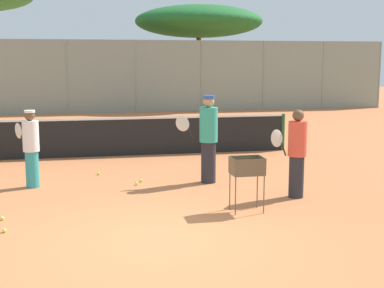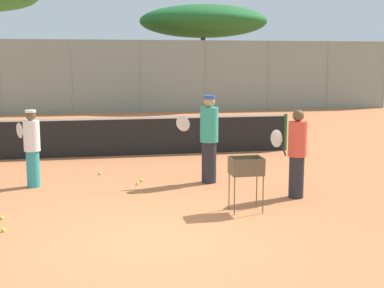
% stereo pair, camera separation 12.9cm
% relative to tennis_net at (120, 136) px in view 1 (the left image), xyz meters
% --- Properties ---
extents(ground_plane, '(80.00, 80.00, 0.00)m').
position_rel_tennis_net_xyz_m(ground_plane, '(0.00, -7.20, -0.56)').
color(ground_plane, '#C67242').
extents(tennis_net, '(9.60, 0.10, 1.07)m').
position_rel_tennis_net_xyz_m(tennis_net, '(0.00, 0.00, 0.00)').
color(tennis_net, '#26592D').
rests_on(tennis_net, ground_plane).
extents(back_fence, '(30.05, 0.08, 3.58)m').
position_rel_tennis_net_xyz_m(back_fence, '(0.00, 12.08, 1.23)').
color(back_fence, gray).
rests_on(back_fence, ground_plane).
extents(tree_2, '(7.10, 7.10, 5.61)m').
position_rel_tennis_net_xyz_m(tree_2, '(5.53, 15.17, 4.15)').
color(tree_2, brown).
rests_on(tree_2, ground_plane).
extents(player_white_outfit, '(0.58, 0.77, 1.61)m').
position_rel_tennis_net_xyz_m(player_white_outfit, '(-2.05, -3.30, 0.28)').
color(player_white_outfit, teal).
rests_on(player_white_outfit, ground_plane).
extents(player_red_cap, '(0.96, 0.39, 1.89)m').
position_rel_tennis_net_xyz_m(player_red_cap, '(1.64, -3.62, 0.42)').
color(player_red_cap, '#26262D').
rests_on(player_red_cap, ground_plane).
extents(player_yellow_shirt, '(0.86, 0.47, 1.70)m').
position_rel_tennis_net_xyz_m(player_yellow_shirt, '(3.01, -5.19, 0.32)').
color(player_yellow_shirt, '#26262D').
rests_on(player_yellow_shirt, ground_plane).
extents(ball_cart, '(0.56, 0.41, 0.97)m').
position_rel_tennis_net_xyz_m(ball_cart, '(1.79, -5.92, 0.17)').
color(ball_cart, brown).
rests_on(ball_cart, ground_plane).
extents(tennis_ball_0, '(0.07, 0.07, 0.07)m').
position_rel_tennis_net_xyz_m(tennis_ball_0, '(-2.22, -6.30, -0.52)').
color(tennis_ball_0, '#D1E54C').
rests_on(tennis_ball_0, ground_plane).
extents(tennis_ball_1, '(0.07, 0.07, 0.07)m').
position_rel_tennis_net_xyz_m(tennis_ball_1, '(-0.67, -2.38, -0.52)').
color(tennis_ball_1, '#D1E54C').
rests_on(tennis_ball_1, ground_plane).
extents(tennis_ball_2, '(0.07, 0.07, 0.07)m').
position_rel_tennis_net_xyz_m(tennis_ball_2, '(2.94, -2.64, -0.52)').
color(tennis_ball_2, '#D1E54C').
rests_on(tennis_ball_2, ground_plane).
extents(tennis_ball_3, '(0.07, 0.07, 0.07)m').
position_rel_tennis_net_xyz_m(tennis_ball_3, '(-2.35, -5.62, -0.52)').
color(tennis_ball_3, '#D1E54C').
rests_on(tennis_ball_3, ground_plane).
extents(tennis_ball_4, '(0.07, 0.07, 0.07)m').
position_rel_tennis_net_xyz_m(tennis_ball_4, '(0.10, -3.56, -0.52)').
color(tennis_ball_4, '#D1E54C').
rests_on(tennis_ball_4, ground_plane).
extents(tennis_ball_5, '(0.07, 0.07, 0.07)m').
position_rel_tennis_net_xyz_m(tennis_ball_5, '(0.22, -3.30, -0.52)').
color(tennis_ball_5, '#D1E54C').
rests_on(tennis_ball_5, ground_plane).
extents(parked_car, '(4.20, 1.70, 1.60)m').
position_rel_tennis_net_xyz_m(parked_car, '(-0.24, 15.07, 0.10)').
color(parked_car, '#232328').
rests_on(parked_car, ground_plane).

